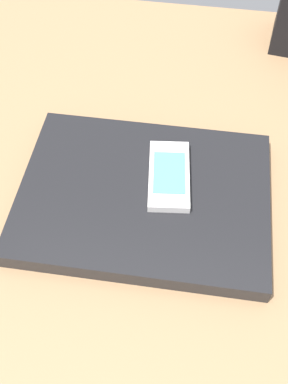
% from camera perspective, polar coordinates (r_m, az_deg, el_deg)
% --- Properties ---
extents(desk_surface, '(1.20, 0.80, 0.03)m').
position_cam_1_polar(desk_surface, '(0.62, 3.86, 1.17)').
color(desk_surface, '#9E7751').
rests_on(desk_surface, ground).
extents(laptop_closed, '(0.31, 0.23, 0.02)m').
position_cam_1_polar(laptop_closed, '(0.57, 0.00, -0.50)').
color(laptop_closed, black).
rests_on(laptop_closed, desk_surface).
extents(cell_phone_on_laptop, '(0.06, 0.11, 0.01)m').
position_cam_1_polar(cell_phone_on_laptop, '(0.57, 3.09, 2.07)').
color(cell_phone_on_laptop, silver).
rests_on(cell_phone_on_laptop, laptop_closed).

